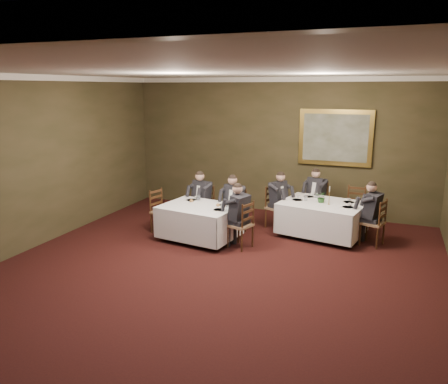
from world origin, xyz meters
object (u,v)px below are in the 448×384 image
Objects in this scene: diner_sec_backright at (234,211)px; diner_main_endleft at (277,207)px; diner_main_backleft at (316,202)px; diner_sec_endright at (240,224)px; table_second at (199,220)px; chair_sec_endleft at (163,220)px; chair_main_backright at (354,217)px; diner_sec_backleft at (203,206)px; centerpiece at (322,197)px; chair_sec_backleft at (203,215)px; painting at (335,138)px; chair_sec_endright at (241,235)px; table_main at (322,216)px; candlestick at (329,198)px; diner_main_endright at (373,222)px; chair_sec_backright at (235,220)px; chair_main_endleft at (276,216)px; chair_main_backleft at (316,211)px; chair_main_endright at (372,232)px.

diner_main_endleft is at bearing -126.64° from diner_sec_backright.
diner_main_backleft is 1.00× the size of diner_sec_endright.
chair_sec_endleft reaches higher than table_second.
chair_main_backright is at bearing 127.99° from chair_sec_endleft.
centerpiece is (2.72, 0.38, 0.39)m from diner_sec_backleft.
chair_sec_backleft is at bearing 20.86° from chair_main_backright.
chair_sec_backleft is at bearing -145.44° from painting.
painting is (1.44, 2.90, 1.76)m from chair_sec_endright.
chair_sec_endright is at bearing 85.04° from diner_main_backleft.
table_second is 1.30× the size of diner_main_backleft.
chair_sec_endleft is (-3.44, -1.08, -0.17)m from table_main.
painting is (-0.14, 1.62, 1.12)m from candlestick.
diner_main_endright is 4.61m from chair_sec_endleft.
candlestick reaches higher than chair_main_backright.
diner_sec_endright is 2.02m from centerpiece.
diner_main_endleft is 1.00× the size of diner_sec_backright.
chair_sec_backright is 0.56× the size of painting.
chair_main_endleft is 1.74m from chair_sec_backleft.
chair_sec_backleft is 1.00× the size of chair_sec_endleft.
candlestick is at bearing -30.56° from table_main.
diner_sec_backright is at bearing 63.25° from diner_main_backleft.
diner_sec_backright is (-2.53, -1.28, 0.23)m from chair_main_backright.
diner_main_endleft is (-0.79, -0.76, 0.00)m from diner_main_backleft.
chair_sec_backleft is at bearing -172.70° from table_main.
diner_sec_backright is at bearing 44.85° from chair_sec_endright.
diner_sec_backright reaches higher than chair_main_backright.
chair_main_backleft is 0.74× the size of diner_main_endright.
table_main is 1.10m from diner_main_endright.
diner_main_backleft reaches higher than chair_sec_endright.
diner_main_endright is at bearing 90.00° from chair_main_endright.
chair_sec_endright is 0.56× the size of painting.
candlestick is (-0.49, -0.88, 0.63)m from chair_main_backright.
painting is at bearing 48.93° from chair_main_endright.
chair_main_endleft is 1.09m from diner_sec_backright.
diner_main_endright is 3.84m from chair_sec_backleft.
candlestick is at bearing 133.99° from diner_main_backleft.
diner_sec_backright is at bearing 124.41° from chair_sec_endleft.
chair_main_endright is at bearing -158.19° from chair_sec_backleft.
diner_sec_backleft is at bearing -172.13° from centerpiece.
table_second is 1.75× the size of chair_main_endleft.
diner_main_endleft is 1.09m from chair_sec_backright.
table_main is 1.11× the size of painting.
table_second is 2.86m from candlestick.
diner_main_endright is (1.37, -1.18, 0.23)m from chair_main_backleft.
chair_sec_endright is at bearing 130.41° from chair_sec_backright.
candlestick is at bearing -34.11° from diner_sec_endright.
chair_sec_backleft is at bearing 5.16° from chair_sec_backright.
table_second is at bearing 66.88° from chair_main_backleft.
chair_main_endright is 0.56× the size of painting.
diner_main_endright is at bearing 16.06° from table_second.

